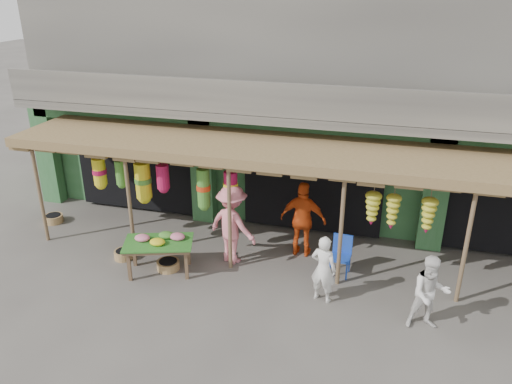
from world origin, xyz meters
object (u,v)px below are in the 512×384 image
(blue_chair, at_px, (341,253))
(person_right, at_px, (430,293))
(person_front, at_px, (323,269))
(person_shopper, at_px, (232,224))
(person_vendor, at_px, (303,220))
(flower_table, at_px, (159,243))

(blue_chair, relative_size, person_right, 0.60)
(person_front, bearing_deg, person_shopper, -9.30)
(blue_chair, height_order, person_vendor, person_vendor)
(person_front, bearing_deg, person_vendor, -52.23)
(person_right, bearing_deg, person_front, 156.88)
(person_right, relative_size, person_shopper, 0.80)
(blue_chair, bearing_deg, person_vendor, 153.89)
(person_front, relative_size, person_right, 0.97)
(person_front, relative_size, person_shopper, 0.77)
(person_front, relative_size, person_vendor, 0.79)
(blue_chair, xyz_separation_m, person_front, (-0.25, -1.18, 0.23))
(person_right, bearing_deg, blue_chair, 126.70)
(person_front, bearing_deg, flower_table, 12.86)
(person_front, distance_m, person_shopper, 2.53)
(person_right, height_order, person_vendor, person_vendor)
(flower_table, xyz_separation_m, person_right, (5.83, -0.46, 0.03))
(blue_chair, height_order, person_front, person_front)
(person_shopper, bearing_deg, blue_chair, -156.18)
(blue_chair, bearing_deg, flower_table, -161.04)
(flower_table, relative_size, person_front, 1.16)
(flower_table, height_order, person_vendor, person_vendor)
(blue_chair, distance_m, person_vendor, 1.24)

